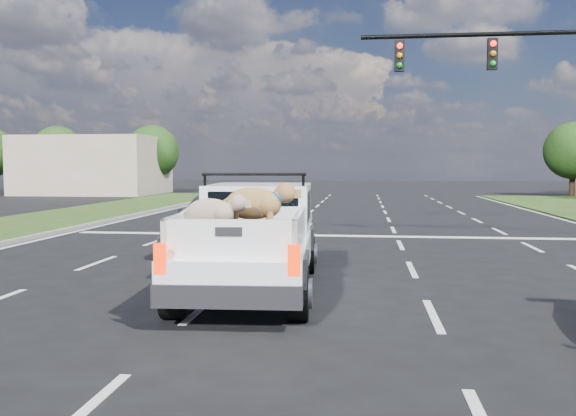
% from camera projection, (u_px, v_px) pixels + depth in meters
% --- Properties ---
extents(ground, '(160.00, 160.00, 0.00)m').
position_uv_depth(ground, '(314.00, 312.00, 9.15)').
color(ground, black).
rests_on(ground, ground).
extents(road_markings, '(17.75, 60.00, 0.01)m').
position_uv_depth(road_markings, '(335.00, 251.00, 15.65)').
color(road_markings, silver).
rests_on(road_markings, ground).
extents(building_left, '(10.00, 8.00, 4.40)m').
position_uv_depth(building_left, '(94.00, 166.00, 47.09)').
color(building_left, '#C3B095').
rests_on(building_left, ground).
extents(tree_far_b, '(4.20, 4.20, 5.40)m').
position_uv_depth(tree_far_b, '(58.00, 152.00, 49.48)').
color(tree_far_b, '#332114').
rests_on(tree_far_b, ground).
extents(tree_far_c, '(4.20, 4.20, 5.40)m').
position_uv_depth(tree_far_c, '(152.00, 152.00, 48.51)').
color(tree_far_c, '#332114').
rests_on(tree_far_c, ground).
extents(tree_far_d, '(4.20, 4.20, 5.40)m').
position_uv_depth(tree_far_d, '(574.00, 151.00, 44.59)').
color(tree_far_d, '#332114').
rests_on(tree_far_d, ground).
extents(pickup_truck, '(2.35, 5.63, 2.07)m').
position_uv_depth(pickup_truck, '(254.00, 235.00, 10.83)').
color(pickup_truck, black).
rests_on(pickup_truck, ground).
extents(silver_sedan, '(2.26, 4.87, 1.62)m').
position_uv_depth(silver_sedan, '(221.00, 219.00, 15.93)').
color(silver_sedan, '#AEB1B5').
rests_on(silver_sedan, ground).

